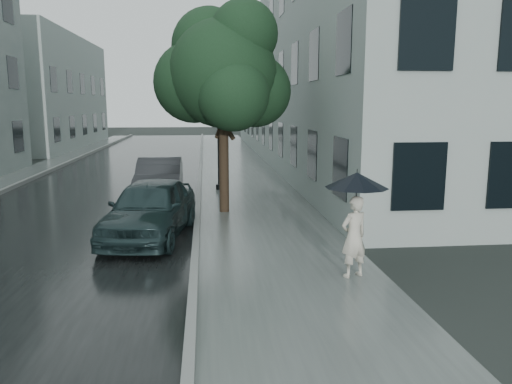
{
  "coord_description": "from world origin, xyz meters",
  "views": [
    {
      "loc": [
        -1.33,
        -8.86,
        3.17
      ],
      "look_at": [
        -0.26,
        1.6,
        1.3
      ],
      "focal_mm": 35.0,
      "sensor_mm": 36.0,
      "label": 1
    }
  ],
  "objects": [
    {
      "name": "kerb_far",
      "position": [
        -8.57,
        12.0,
        0.07
      ],
      "size": [
        0.15,
        60.0,
        0.15
      ],
      "primitive_type": "cube",
      "color": "slate",
      "rests_on": "ground"
    },
    {
      "name": "car_near",
      "position": [
        -2.65,
        2.93,
        0.71
      ],
      "size": [
        2.3,
        4.35,
        1.41
      ],
      "primitive_type": "imported",
      "rotation": [
        0.0,
        0.0,
        -0.16
      ],
      "color": "#1B2D2E",
      "rests_on": "ground"
    },
    {
      "name": "building_far_b",
      "position": [
        -13.77,
        30.0,
        4.0
      ],
      "size": [
        7.02,
        18.0,
        8.0
      ],
      "color": "gray",
      "rests_on": "ground"
    },
    {
      "name": "street_tree",
      "position": [
        -0.79,
        5.8,
        4.05
      ],
      "size": [
        4.03,
        3.66,
        6.02
      ],
      "color": "#332619",
      "rests_on": "ground"
    },
    {
      "name": "lamp_post",
      "position": [
        -0.96,
        9.53,
        2.95
      ],
      "size": [
        0.85,
        0.33,
        5.15
      ],
      "rotation": [
        0.0,
        0.0,
        0.06
      ],
      "color": "black",
      "rests_on": "ground"
    },
    {
      "name": "car_far",
      "position": [
        -2.87,
        7.99,
        0.68
      ],
      "size": [
        1.5,
        4.14,
        1.36
      ],
      "primitive_type": "imported",
      "rotation": [
        0.0,
        0.0,
        0.02
      ],
      "color": "#25272A",
      "rests_on": "ground"
    },
    {
      "name": "sidewalk_far",
      "position": [
        -9.5,
        12.0,
        0.0
      ],
      "size": [
        1.7,
        60.0,
        0.01
      ],
      "primitive_type": "cube",
      "color": "#4C5451",
      "rests_on": "ground"
    },
    {
      "name": "sidewalk",
      "position": [
        0.25,
        12.0,
        0.0
      ],
      "size": [
        3.5,
        60.0,
        0.01
      ],
      "primitive_type": "cube",
      "color": "slate",
      "rests_on": "ground"
    },
    {
      "name": "kerb_near",
      "position": [
        -1.57,
        12.0,
        0.07
      ],
      "size": [
        0.15,
        60.0,
        0.15
      ],
      "primitive_type": "cube",
      "color": "slate",
      "rests_on": "ground"
    },
    {
      "name": "building_near",
      "position": [
        5.47,
        19.5,
        4.5
      ],
      "size": [
        7.02,
        36.0,
        9.0
      ],
      "color": "gray",
      "rests_on": "ground"
    },
    {
      "name": "umbrella",
      "position": [
        1.37,
        -0.26,
        1.82
      ],
      "size": [
        1.21,
        1.21,
        1.07
      ],
      "rotation": [
        0.0,
        0.0,
        -0.06
      ],
      "color": "black",
      "rests_on": "ground"
    },
    {
      "name": "asphalt_road",
      "position": [
        -5.08,
        12.0,
        0.0
      ],
      "size": [
        6.85,
        60.0,
        0.0
      ],
      "primitive_type": "cube",
      "color": "black",
      "rests_on": "ground"
    },
    {
      "name": "ground",
      "position": [
        0.0,
        0.0,
        0.0
      ],
      "size": [
        120.0,
        120.0,
        0.0
      ],
      "primitive_type": "plane",
      "color": "black",
      "rests_on": "ground"
    },
    {
      "name": "pedestrian",
      "position": [
        1.35,
        -0.25,
        0.77
      ],
      "size": [
        0.65,
        0.55,
        1.52
      ],
      "primitive_type": "imported",
      "rotation": [
        0.0,
        0.0,
        3.54
      ],
      "color": "beige",
      "rests_on": "sidewalk"
    }
  ]
}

